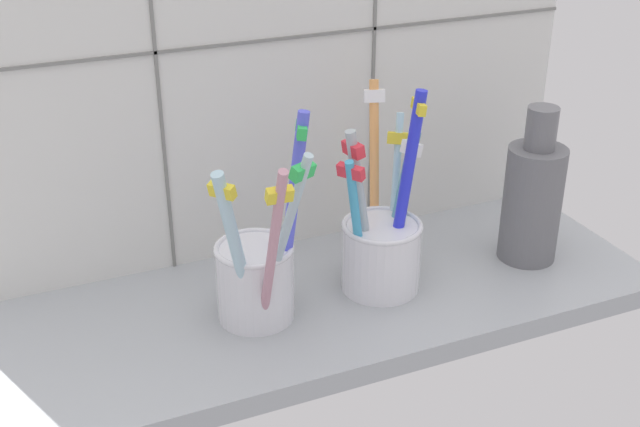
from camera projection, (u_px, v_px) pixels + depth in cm
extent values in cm
cube|color=#9EA3A8|center=(318.00, 307.00, 76.86)|extent=(64.00, 22.00, 2.00)
cube|color=silver|center=(267.00, 47.00, 77.04)|extent=(64.00, 2.00, 45.00)
cube|color=gray|center=(156.00, 63.00, 72.36)|extent=(0.30, 0.20, 45.00)
cube|color=gray|center=(374.00, 38.00, 79.92)|extent=(0.30, 0.20, 45.00)
cube|color=gray|center=(270.00, 40.00, 75.71)|extent=(64.00, 0.20, 0.30)
cylinder|color=silver|center=(255.00, 282.00, 72.23)|extent=(6.80, 6.80, 6.88)
torus|color=silver|center=(254.00, 248.00, 70.68)|extent=(6.96, 6.96, 0.50)
cylinder|color=#A7CCDC|center=(237.00, 253.00, 67.08)|extent=(4.75, 4.12, 15.99)
cube|color=yellow|center=(222.00, 190.00, 62.98)|extent=(2.11, 2.29, 1.24)
cylinder|color=#5157E8|center=(291.00, 218.00, 69.32)|extent=(3.54, 1.99, 18.91)
cube|color=green|center=(301.00, 130.00, 65.88)|extent=(1.54, 2.48, 1.09)
cylinder|color=#BC8595|center=(272.00, 256.00, 65.10)|extent=(1.11, 7.62, 17.59)
cube|color=yellow|center=(280.00, 195.00, 60.24)|extent=(2.06, 1.19, 1.34)
cylinder|color=#AAC3CE|center=(282.00, 242.00, 67.39)|extent=(3.43, 6.61, 17.31)
cube|color=green|center=(303.00, 171.00, 62.78)|extent=(2.30, 1.86, 1.35)
cylinder|color=white|center=(381.00, 256.00, 76.68)|extent=(7.33, 7.33, 6.52)
torus|color=silver|center=(382.00, 225.00, 75.21)|extent=(7.47, 7.47, 0.50)
cylinder|color=#272EE8|center=(404.00, 193.00, 73.67)|extent=(3.34, 1.74, 18.99)
cube|color=yellow|center=(419.00, 107.00, 70.22)|extent=(1.29, 2.65, 1.02)
cylinder|color=#549BB9|center=(399.00, 207.00, 76.64)|extent=(4.51, 2.39, 14.19)
cube|color=white|center=(411.00, 148.00, 74.90)|extent=(1.60, 2.18, 1.34)
cylinder|color=#3FA4CF|center=(357.00, 228.00, 72.98)|extent=(3.62, 2.67, 13.98)
cube|color=#E5333F|center=(351.00, 172.00, 69.43)|extent=(2.07, 2.55, 1.23)
cylinder|color=#B0DBEE|center=(395.00, 195.00, 77.73)|extent=(2.93, 3.75, 15.23)
cube|color=yellow|center=(399.00, 138.00, 76.34)|extent=(2.27, 2.02, 1.20)
cylinder|color=#F7A55A|center=(374.00, 177.00, 78.13)|extent=(2.37, 4.87, 17.96)
cube|color=white|center=(374.00, 96.00, 76.21)|extent=(2.17, 1.62, 1.32)
cylinder|color=#A7B3B8|center=(362.00, 212.00, 73.59)|extent=(3.81, 1.53, 16.05)
cube|color=#E5333F|center=(353.00, 149.00, 70.28)|extent=(1.42, 2.38, 1.26)
cylinder|color=slate|center=(532.00, 204.00, 80.73)|extent=(5.70, 5.70, 11.67)
cylinder|color=slate|center=(542.00, 128.00, 77.19)|extent=(2.97, 2.97, 4.09)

